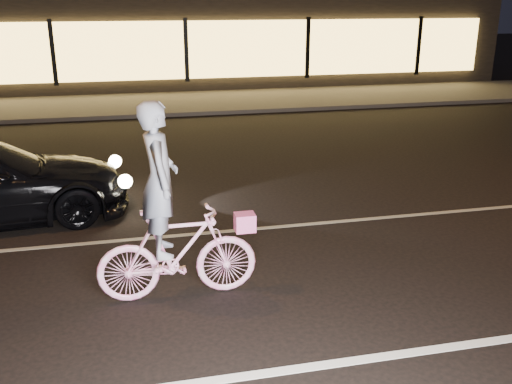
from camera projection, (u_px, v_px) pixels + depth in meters
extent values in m
plane|color=black|center=(320.00, 287.00, 7.01)|extent=(90.00, 90.00, 0.00)
cube|color=silver|center=(370.00, 359.00, 5.63)|extent=(60.00, 0.12, 0.01)
cube|color=gray|center=(279.00, 227.00, 8.86)|extent=(60.00, 0.10, 0.01)
cube|color=#383533|center=(194.00, 102.00, 18.99)|extent=(30.00, 4.00, 0.12)
cube|color=black|center=(175.00, 32.00, 23.90)|extent=(25.00, 8.00, 4.00)
cube|color=#F2BD54|center=(186.00, 50.00, 20.24)|extent=(23.00, 0.15, 2.00)
cube|color=black|center=(53.00, 53.00, 19.23)|extent=(0.15, 0.08, 2.20)
cube|color=black|center=(186.00, 50.00, 20.17)|extent=(0.15, 0.08, 2.20)
cube|color=black|center=(308.00, 48.00, 21.11)|extent=(0.15, 0.08, 2.20)
cube|color=black|center=(419.00, 46.00, 22.05)|extent=(0.15, 0.08, 2.20)
imported|color=#FB45A3|center=(178.00, 253.00, 6.63)|extent=(1.87, 0.53, 1.12)
imported|color=white|center=(159.00, 180.00, 6.30)|extent=(0.42, 0.64, 1.77)
cube|color=#E64193|center=(245.00, 222.00, 6.70)|extent=(0.24, 0.19, 0.21)
sphere|color=#FFF2BF|center=(115.00, 161.00, 10.12)|extent=(0.23, 0.23, 0.23)
sphere|color=#FFF2BF|center=(125.00, 181.00, 9.02)|extent=(0.23, 0.23, 0.23)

